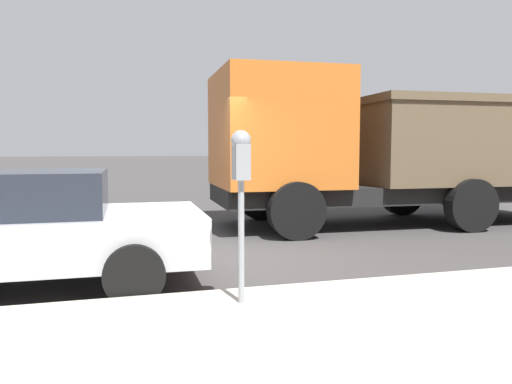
{
  "coord_description": "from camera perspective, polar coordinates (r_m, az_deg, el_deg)",
  "views": [
    {
      "loc": [
        -7.29,
        0.93,
        1.61
      ],
      "look_at": [
        -2.58,
        -0.4,
        1.19
      ],
      "focal_mm": 35.0,
      "sensor_mm": 36.0,
      "label": 1
    }
  ],
  "objects": [
    {
      "name": "ground_plane",
      "position": [
        7.52,
        -8.34,
        -7.52
      ],
      "size": [
        220.0,
        220.0,
        0.0
      ],
      "primitive_type": "plane",
      "color": "#3D3A3A"
    },
    {
      "name": "parking_meter",
      "position": [
        4.73,
        -1.73,
        2.36
      ],
      "size": [
        0.21,
        0.19,
        1.66
      ],
      "color": "gray",
      "rests_on": "sidewalk"
    },
    {
      "name": "car_silver",
      "position": [
        6.35,
        -26.53,
        -3.58
      ],
      "size": [
        2.13,
        4.33,
        1.37
      ],
      "rotation": [
        0.0,
        0.0,
        3.12
      ],
      "color": "#B7BABF",
      "rests_on": "ground_plane"
    },
    {
      "name": "dump_truck",
      "position": [
        11.15,
        15.95,
        4.92
      ],
      "size": [
        3.13,
        8.1,
        3.13
      ],
      "rotation": [
        0.0,
        0.0,
        -0.03
      ],
      "color": "black",
      "rests_on": "ground_plane"
    }
  ]
}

